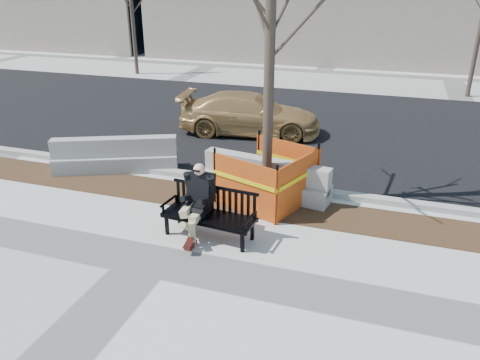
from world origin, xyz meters
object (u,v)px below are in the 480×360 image
(sedan, at_px, (250,133))
(jersey_barrier_left, at_px, (117,170))
(seated_man, at_px, (199,233))
(tree_fence, at_px, (266,200))
(bench, at_px, (209,237))
(jersey_barrier_right, at_px, (265,193))

(sedan, height_order, jersey_barrier_left, sedan)
(seated_man, bearing_deg, jersey_barrier_left, 150.04)
(tree_fence, xyz_separation_m, sedan, (-1.75, 4.45, 0.00))
(bench, height_order, jersey_barrier_right, bench)
(bench, height_order, jersey_barrier_left, bench)
(bench, distance_m, tree_fence, 1.94)
(seated_man, relative_size, jersey_barrier_right, 0.47)
(bench, bearing_deg, tree_fence, 77.92)
(tree_fence, bearing_deg, jersey_barrier_left, 173.32)
(seated_man, bearing_deg, jersey_barrier_right, 76.74)
(tree_fence, bearing_deg, bench, -107.42)
(jersey_barrier_left, bearing_deg, seated_man, -59.32)
(tree_fence, xyz_separation_m, jersey_barrier_right, (-0.11, 0.32, 0.00))
(sedan, bearing_deg, seated_man, -179.72)
(seated_man, height_order, sedan, seated_man)
(tree_fence, relative_size, sedan, 1.45)
(sedan, bearing_deg, jersey_barrier_right, -166.56)
(jersey_barrier_left, relative_size, jersey_barrier_right, 1.04)
(seated_man, xyz_separation_m, tree_fence, (0.82, 1.78, 0.00))
(bench, xyz_separation_m, jersey_barrier_right, (0.47, 2.17, 0.00))
(seated_man, height_order, jersey_barrier_left, seated_man)
(jersey_barrier_left, distance_m, jersey_barrier_right, 3.89)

